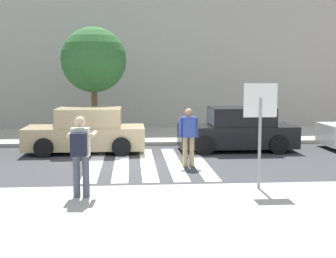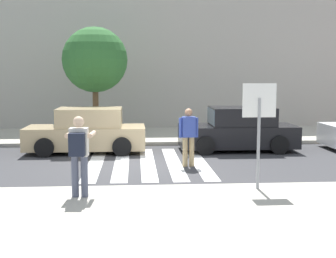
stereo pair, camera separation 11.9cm
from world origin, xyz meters
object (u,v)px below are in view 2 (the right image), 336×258
photographer_with_backpack (79,149)px  parked_car_tan (87,132)px  pedestrian_crossing (189,134)px  street_tree_center (95,60)px  stop_sign (259,113)px  parked_car_black (239,130)px

photographer_with_backpack → parked_car_tan: (-0.49, 6.46, -0.44)m
pedestrian_crossing → street_tree_center: 6.76m
stop_sign → photographer_with_backpack: size_ratio=1.39×
photographer_with_backpack → street_tree_center: bearing=92.5°
stop_sign → parked_car_black: stop_sign is taller
pedestrian_crossing → parked_car_tan: pedestrian_crossing is taller
stop_sign → parked_car_black: 6.18m
photographer_with_backpack → parked_car_tan: photographer_with_backpack is taller
stop_sign → street_tree_center: bearing=116.4°
photographer_with_backpack → stop_sign: bearing=6.6°
photographer_with_backpack → street_tree_center: (-0.41, 9.29, 2.10)m
stop_sign → pedestrian_crossing: bearing=110.1°
pedestrian_crossing → parked_car_black: (2.10, 2.69, -0.25)m
parked_car_tan → parked_car_black: (5.35, -0.00, 0.00)m
pedestrian_crossing → street_tree_center: size_ratio=0.39×
stop_sign → pedestrian_crossing: stop_sign is taller
parked_car_black → street_tree_center: street_tree_center is taller
photographer_with_backpack → pedestrian_crossing: (2.75, 3.77, -0.19)m
parked_car_tan → parked_car_black: bearing=-0.0°
stop_sign → pedestrian_crossing: (-1.21, 3.31, -0.91)m
parked_car_tan → parked_car_black: 5.35m
parked_car_black → stop_sign: bearing=-98.5°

